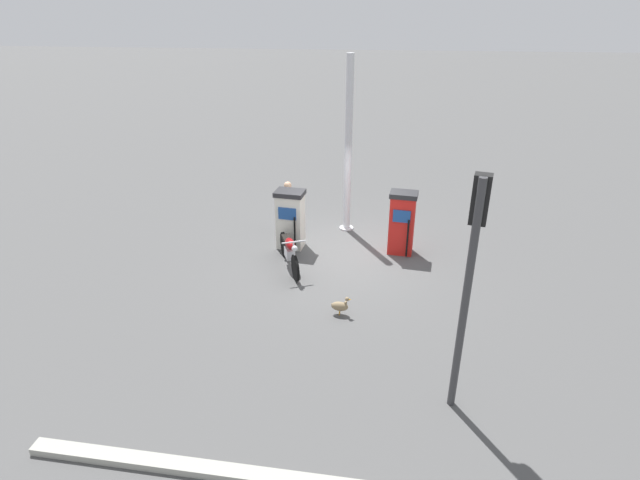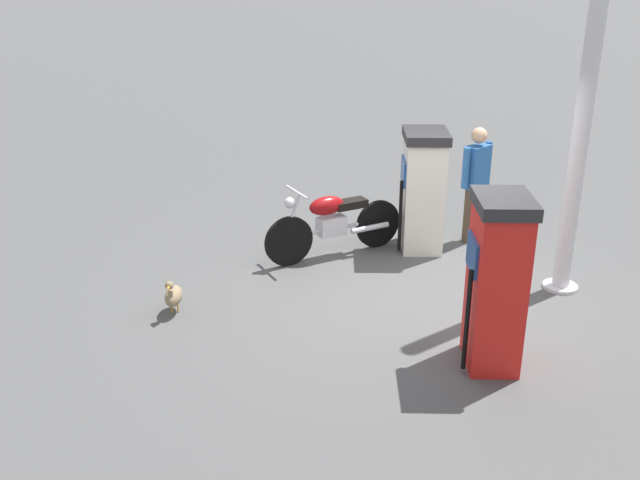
# 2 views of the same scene
# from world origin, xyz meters

# --- Properties ---
(ground_plane) EXTENTS (120.00, 120.00, 0.00)m
(ground_plane) POSITION_xyz_m (0.00, 0.00, 0.00)
(ground_plane) COLOR #4C4C4C
(fuel_pump_near) EXTENTS (0.67, 0.80, 1.58)m
(fuel_pump_near) POSITION_xyz_m (-0.37, -1.44, 0.80)
(fuel_pump_near) COLOR silver
(fuel_pump_near) RESTS_ON ground
(fuel_pump_far) EXTENTS (0.61, 0.74, 1.67)m
(fuel_pump_far) POSITION_xyz_m (-0.37, 1.45, 0.85)
(fuel_pump_far) COLOR red
(fuel_pump_far) RESTS_ON ground
(motorcycle_near_pump) EXTENTS (1.82, 0.87, 0.96)m
(motorcycle_near_pump) POSITION_xyz_m (0.83, -1.27, 0.47)
(motorcycle_near_pump) COLOR black
(motorcycle_near_pump) RESTS_ON ground
(attendant_person) EXTENTS (0.51, 0.42, 1.56)m
(attendant_person) POSITION_xyz_m (-1.12, -1.64, 0.89)
(attendant_person) COLOR #473828
(attendant_person) RESTS_ON ground
(wandering_duck) EXTENTS (0.22, 0.44, 0.44)m
(wandering_duck) POSITION_xyz_m (2.72, 0.14, 0.21)
(wandering_duck) COLOR #847051
(wandering_duck) RESTS_ON ground
(canopy_support_pole) EXTENTS (0.40, 0.40, 4.80)m
(canopy_support_pole) POSITION_xyz_m (-1.72, -0.06, 2.32)
(canopy_support_pole) COLOR silver
(canopy_support_pole) RESTS_ON ground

